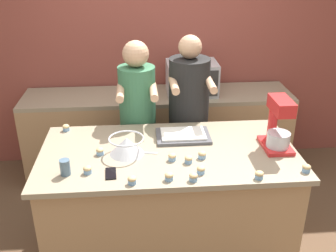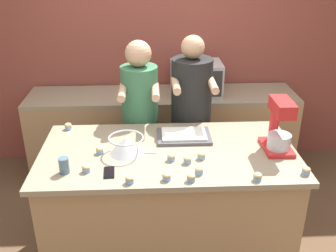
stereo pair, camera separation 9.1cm
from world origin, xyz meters
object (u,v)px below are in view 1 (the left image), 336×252
(cupcake_6, at_px, (66,128))
(cupcake_11, at_px, (87,170))
(cupcake_2, at_px, (172,157))
(cupcake_4, at_px, (259,175))
(cupcake_5, at_px, (202,155))
(stand_mixer, at_px, (278,127))
(person_left, at_px, (138,124))
(cupcake_3, at_px, (100,151))
(baking_tray, at_px, (183,135))
(drinking_glass, at_px, (65,167))
(cupcake_7, at_px, (132,180))
(knife, at_px, (141,153))
(cupcake_9, at_px, (189,159))
(cupcake_10, at_px, (193,177))
(mixing_bowl, at_px, (127,145))
(cupcake_1, at_px, (169,176))
(cupcake_8, at_px, (306,168))
(microwave_oven, at_px, (192,78))
(cell_phone, at_px, (111,173))
(cupcake_0, at_px, (201,170))
(person_right, at_px, (188,122))

(cupcake_6, height_order, cupcake_11, same)
(cupcake_2, relative_size, cupcake_6, 1.00)
(cupcake_2, relative_size, cupcake_4, 1.00)
(cupcake_5, distance_m, cupcake_11, 0.81)
(stand_mixer, bearing_deg, person_left, 146.59)
(cupcake_3, bearing_deg, baking_tray, 19.64)
(cupcake_6, bearing_deg, drinking_glass, -81.73)
(cupcake_3, distance_m, cupcake_7, 0.47)
(cupcake_2, xyz_separation_m, cupcake_4, (0.55, -0.28, 0.00))
(knife, height_order, cupcake_9, cupcake_9)
(stand_mixer, xyz_separation_m, cupcake_10, (-0.68, -0.40, -0.15))
(mixing_bowl, xyz_separation_m, cupcake_6, (-0.50, 0.43, -0.04))
(cupcake_1, relative_size, cupcake_7, 1.00)
(cupcake_8, bearing_deg, cupcake_1, -178.41)
(mixing_bowl, bearing_deg, drinking_glass, -147.80)
(microwave_oven, relative_size, drinking_glass, 4.64)
(cupcake_9, bearing_deg, cupcake_8, -13.26)
(cupcake_5, height_order, cupcake_11, same)
(cell_phone, distance_m, cupcake_7, 0.19)
(cupcake_0, height_order, cupcake_7, same)
(person_right, distance_m, baking_tray, 0.48)
(mixing_bowl, bearing_deg, cupcake_8, -16.28)
(cupcake_1, height_order, cupcake_10, same)
(microwave_oven, xyz_separation_m, cupcake_5, (-0.12, -1.42, -0.10))
(person_left, xyz_separation_m, stand_mixer, (1.03, -0.68, 0.26))
(person_right, distance_m, cupcake_6, 1.08)
(stand_mixer, distance_m, microwave_oven, 1.39)
(knife, bearing_deg, cupcake_3, 179.55)
(cupcake_10, bearing_deg, cupcake_9, 90.44)
(cupcake_4, bearing_deg, microwave_oven, 96.90)
(microwave_oven, distance_m, cell_phone, 1.76)
(cupcake_4, xyz_separation_m, cupcake_8, (0.34, 0.06, 0.00))
(microwave_oven, bearing_deg, person_left, -132.15)
(cupcake_4, bearing_deg, cupcake_6, 148.55)
(cell_phone, xyz_separation_m, cupcake_2, (0.42, 0.15, 0.02))
(cupcake_4, xyz_separation_m, cupcake_11, (-1.12, 0.16, 0.00))
(mixing_bowl, relative_size, cupcake_8, 4.56)
(person_left, distance_m, cupcake_1, 1.08)
(drinking_glass, bearing_deg, stand_mixer, 9.61)
(microwave_oven, relative_size, cupcake_11, 9.01)
(cell_phone, xyz_separation_m, drinking_glass, (-0.30, 0.02, 0.05))
(cupcake_8, xyz_separation_m, cupcake_10, (-0.77, -0.05, 0.00))
(cupcake_8, xyz_separation_m, cupcake_9, (-0.77, 0.18, 0.00))
(person_right, distance_m, cupcake_10, 1.09)
(microwave_oven, height_order, cupcake_3, microwave_oven)
(cell_phone, relative_size, cupcake_0, 2.60)
(person_left, height_order, cupcake_6, person_left)
(stand_mixer, bearing_deg, cupcake_8, -75.64)
(stand_mixer, xyz_separation_m, cupcake_0, (-0.62, -0.32, -0.15))
(mixing_bowl, relative_size, cupcake_4, 4.56)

